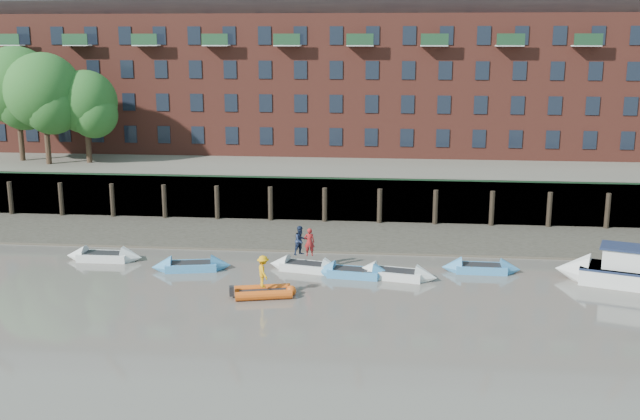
# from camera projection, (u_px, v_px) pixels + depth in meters

# --- Properties ---
(ground) EXTENTS (220.00, 220.00, 0.00)m
(ground) POSITION_uv_depth(u_px,v_px,m) (324.00, 340.00, 33.52)
(ground) COLOR #635C54
(ground) RESTS_ON ground
(foreshore) EXTENTS (110.00, 8.00, 0.50)m
(foreshore) POSITION_uv_depth(u_px,v_px,m) (349.00, 236.00, 50.97)
(foreshore) COLOR #3D382F
(foreshore) RESTS_ON ground
(mud_band) EXTENTS (110.00, 1.60, 0.10)m
(mud_band) POSITION_uv_depth(u_px,v_px,m) (345.00, 250.00, 47.67)
(mud_band) COLOR #4C4336
(mud_band) RESTS_ON ground
(river_wall) EXTENTS (110.00, 1.23, 3.30)m
(river_wall) POSITION_uv_depth(u_px,v_px,m) (353.00, 200.00, 54.86)
(river_wall) COLOR #2D2A26
(river_wall) RESTS_ON ground
(bank_terrace) EXTENTS (110.00, 28.00, 3.20)m
(bank_terrace) POSITION_uv_depth(u_px,v_px,m) (361.00, 169.00, 68.06)
(bank_terrace) COLOR #5E594D
(bank_terrace) RESTS_ON ground
(apartment_terrace) EXTENTS (80.60, 15.56, 20.98)m
(apartment_terrace) POSITION_uv_depth(u_px,v_px,m) (363.00, 42.00, 66.51)
(apartment_terrace) COLOR brown
(apartment_terrace) RESTS_ON bank_terrace
(tree_cluster) EXTENTS (11.76, 7.74, 9.40)m
(tree_cluster) POSITION_uv_depth(u_px,v_px,m) (41.00, 91.00, 60.47)
(tree_cluster) COLOR #3A281C
(tree_cluster) RESTS_ON bank_terrace
(rowboat_0) EXTENTS (4.71, 1.37, 1.37)m
(rowboat_0) POSITION_uv_depth(u_px,v_px,m) (104.00, 256.00, 45.47)
(rowboat_0) COLOR silver
(rowboat_0) RESTS_ON ground
(rowboat_2) EXTENTS (4.74, 2.22, 1.33)m
(rowboat_2) POSITION_uv_depth(u_px,v_px,m) (191.00, 266.00, 43.56)
(rowboat_2) COLOR #3D86BE
(rowboat_2) RESTS_ON ground
(rowboat_3) EXTENTS (4.62, 2.17, 1.29)m
(rowboat_3) POSITION_uv_depth(u_px,v_px,m) (306.00, 267.00, 43.50)
(rowboat_3) COLOR silver
(rowboat_3) RESTS_ON ground
(rowboat_4) EXTENTS (4.61, 1.85, 1.30)m
(rowboat_4) POSITION_uv_depth(u_px,v_px,m) (354.00, 273.00, 42.37)
(rowboat_4) COLOR #3D86BE
(rowboat_4) RESTS_ON ground
(rowboat_5) EXTENTS (4.86, 2.27, 1.36)m
(rowboat_5) POSITION_uv_depth(u_px,v_px,m) (396.00, 274.00, 42.06)
(rowboat_5) COLOR silver
(rowboat_5) RESTS_ON ground
(rowboat_6) EXTENTS (4.50, 1.37, 1.30)m
(rowboat_6) POSITION_uv_depth(u_px,v_px,m) (481.00, 268.00, 43.18)
(rowboat_6) COLOR #3D86BE
(rowboat_6) RESTS_ON ground
(rib_tender) EXTENTS (3.32, 2.18, 0.56)m
(rib_tender) POSITION_uv_depth(u_px,v_px,m) (266.00, 292.00, 39.12)
(rib_tender) COLOR #CF4F12
(rib_tender) RESTS_ON ground
(motor_launch) EXTENTS (7.12, 4.26, 2.79)m
(motor_launch) POSITION_uv_depth(u_px,v_px,m) (611.00, 271.00, 41.11)
(motor_launch) COLOR silver
(motor_launch) RESTS_ON ground
(person_rower_a) EXTENTS (0.66, 0.48, 1.66)m
(person_rower_a) POSITION_uv_depth(u_px,v_px,m) (309.00, 242.00, 43.23)
(person_rower_a) COLOR maroon
(person_rower_a) RESTS_ON rowboat_3
(person_rower_b) EXTENTS (1.06, 1.05, 1.73)m
(person_rower_b) POSITION_uv_depth(u_px,v_px,m) (301.00, 240.00, 43.42)
(person_rower_b) COLOR #19233F
(person_rower_b) RESTS_ON rowboat_3
(person_rib_crew) EXTENTS (1.02, 1.25, 1.69)m
(person_rib_crew) POSITION_uv_depth(u_px,v_px,m) (263.00, 271.00, 38.86)
(person_rib_crew) COLOR orange
(person_rib_crew) RESTS_ON rib_tender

